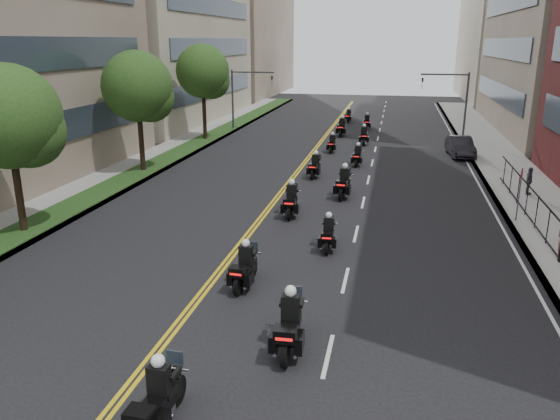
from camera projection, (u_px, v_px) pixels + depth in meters
The scene contains 23 objects.
sidewalk_right at pixel (521, 186), 31.75m from camera, with size 4.00×90.00×0.15m, color gray.
sidewalk_left at pixel (139, 167), 36.48m from camera, with size 4.00×90.00×0.15m, color gray.
grass_strip at pixel (150, 166), 36.29m from camera, with size 2.00×90.00×0.04m, color #223C16.
building_right_far at pixel (527, 4), 75.54m from camera, with size 15.00×28.00×26.00m, color #A09881.
building_left_far at pixel (226, 8), 84.11m from camera, with size 16.00×28.00×26.00m, color #7C695B.
street_trees at pixel (94, 101), 28.81m from camera, with size 4.40×38.40×7.98m.
traffic_signal_right at pixel (455, 95), 47.03m from camera, with size 4.09×0.20×5.60m.
traffic_signal_left at pixel (242, 91), 50.79m from camera, with size 4.09×0.20×5.60m.
motorcycle_0 at pixel (158, 402), 11.79m from camera, with size 0.58×2.45×1.81m.
motorcycle_1 at pixel (290, 326), 14.87m from camera, with size 0.62×2.55×1.88m.
motorcycle_2 at pixel (245, 268), 18.81m from camera, with size 0.57×2.31×1.70m.
motorcycle_3 at pixel (328, 235), 22.24m from camera, with size 0.51×2.10×1.55m.
motorcycle_4 at pixel (291, 202), 26.48m from camera, with size 0.63×2.45×1.80m.
motorcycle_5 at pixel (344, 184), 29.60m from camera, with size 0.66×2.54×1.87m.
motorcycle_6 at pixel (315, 167), 33.98m from camera, with size 0.56×2.26×1.67m.
motorcycle_7 at pixel (358, 156), 37.19m from camera, with size 0.50×2.14×1.58m.
motorcycle_8 at pixel (332, 144), 41.67m from camera, with size 0.47×2.07×1.53m.
motorcycle_9 at pixel (364, 136), 44.67m from camera, with size 0.61×2.30×1.70m.
motorcycle_10 at pixel (342, 128), 48.63m from camera, with size 0.59×2.49×1.84m.
motorcycle_11 at pixel (367, 123), 52.31m from camera, with size 0.51×2.22×1.64m.
motorcycle_12 at pixel (348, 117), 56.54m from camera, with size 0.50×2.15×1.58m.
parked_sedan at pixel (460, 147), 40.13m from camera, with size 1.53×4.38×1.44m, color black.
pedestrian_c at pixel (529, 181), 29.59m from camera, with size 0.88×0.37×1.50m, color #414048.
Camera 1 is at (4.60, -7.96, 8.20)m, focal length 35.00 mm.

